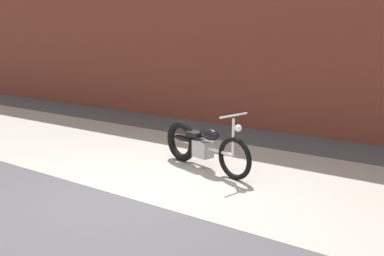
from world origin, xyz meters
TOP-DOWN VIEW (x-y plane):
  - ground_plane at (0.00, 0.00)m, footprint 80.00×80.00m
  - sidewalk_slab at (0.00, 1.75)m, footprint 36.00×3.50m
  - brick_building_wall at (0.00, 5.20)m, footprint 36.00×0.50m
  - motorcycle_black at (0.11, 1.72)m, footprint 1.97×0.77m

SIDE VIEW (x-z plane):
  - ground_plane at x=0.00m, z-range 0.00..0.00m
  - sidewalk_slab at x=0.00m, z-range 0.00..0.01m
  - motorcycle_black at x=0.11m, z-range -0.12..0.91m
  - brick_building_wall at x=0.00m, z-range 0.00..5.09m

